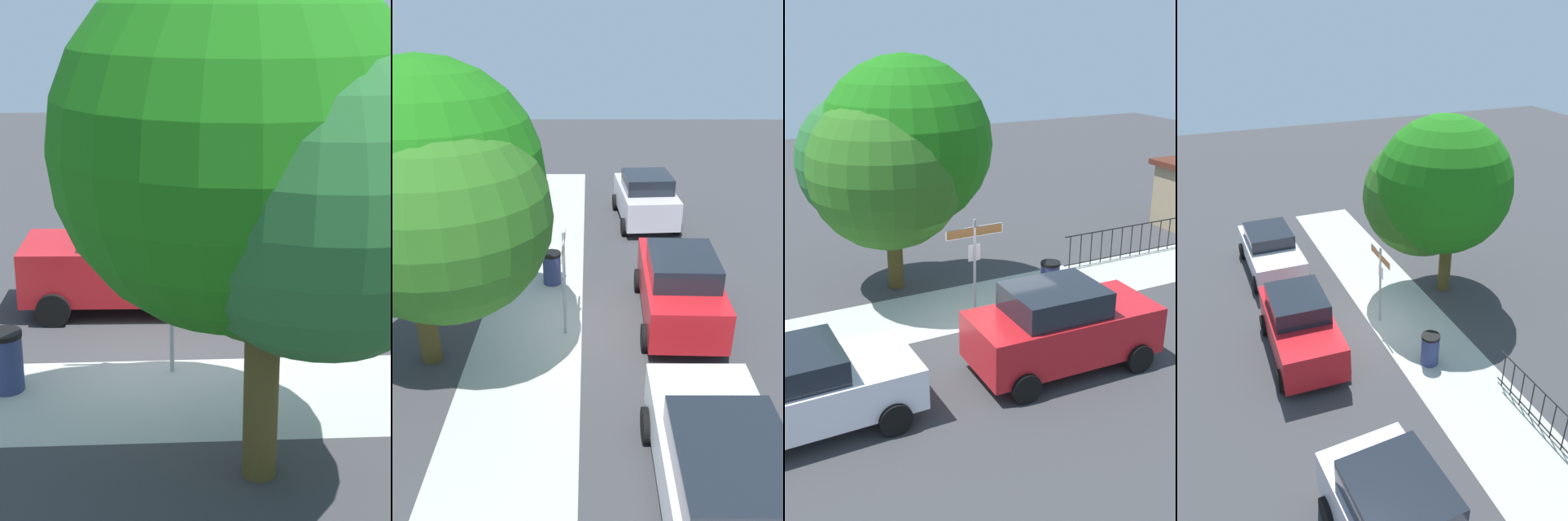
% 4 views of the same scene
% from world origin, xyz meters
% --- Properties ---
extents(ground_plane, '(60.00, 60.00, 0.00)m').
position_xyz_m(ground_plane, '(0.00, 0.00, 0.00)').
color(ground_plane, '#38383A').
extents(sidewalk_strip, '(24.00, 2.60, 0.00)m').
position_xyz_m(sidewalk_strip, '(2.00, 1.30, 0.00)').
color(sidewalk_strip, '#A8ADA2').
rests_on(sidewalk_strip, ground_plane).
extents(street_sign, '(1.52, 0.07, 2.70)m').
position_xyz_m(street_sign, '(-0.11, 0.40, 1.91)').
color(street_sign, '#9EA0A5').
rests_on(street_sign, ground_plane).
extents(shade_tree, '(5.02, 4.95, 6.44)m').
position_xyz_m(shade_tree, '(-1.22, 2.98, 3.91)').
color(shade_tree, '#4B401B').
rests_on(shade_tree, ground_plane).
extents(car_red, '(4.17, 2.12, 1.93)m').
position_xyz_m(car_red, '(0.56, -2.45, 0.97)').
color(car_red, red).
rests_on(car_red, ground_plane).
extents(trash_bin, '(0.55, 0.55, 0.98)m').
position_xyz_m(trash_bin, '(2.46, 0.90, 0.49)').
color(trash_bin, navy).
rests_on(trash_bin, ground_plane).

